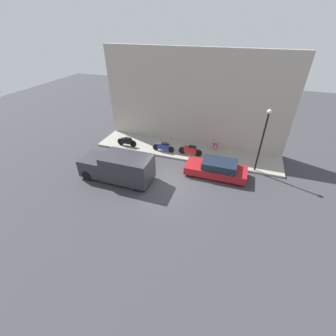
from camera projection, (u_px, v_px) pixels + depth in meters
ground_plane at (167, 185)px, 15.40m from camera, size 60.00×60.00×0.00m
sidewalk at (186, 151)px, 19.30m from camera, size 3.13×15.51×0.16m
building_facade at (193, 100)px, 18.51m from camera, size 0.30×15.51×7.87m
parked_car at (217, 168)px, 16.08m from camera, size 1.77×4.32×1.22m
delivery_van at (118, 167)px, 15.50m from camera, size 1.94×5.09×1.96m
motorcycle_blue at (163, 147)px, 18.84m from camera, size 0.30×1.90×0.79m
motorcycle_black at (127, 141)px, 19.61m from camera, size 0.30×1.81×0.81m
motorcycle_red at (190, 150)px, 18.30m from camera, size 0.30×1.95×0.84m
streetlamp at (263, 135)px, 15.14m from camera, size 0.29×0.29×4.61m
cafe_chair at (215, 144)px, 19.08m from camera, size 0.40×0.40×0.84m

